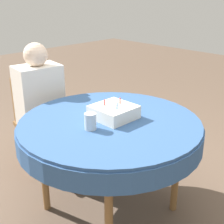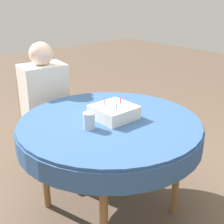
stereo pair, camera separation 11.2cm
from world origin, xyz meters
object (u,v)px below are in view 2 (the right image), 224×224
(birthday_cake, at_px, (114,112))
(drinking_glass, at_px, (89,121))
(person, at_px, (45,95))
(chair, at_px, (44,117))

(birthday_cake, distance_m, drinking_glass, 0.23)
(birthday_cake, relative_size, drinking_glass, 2.49)
(person, relative_size, birthday_cake, 4.33)
(chair, bearing_deg, drinking_glass, -93.76)
(person, relative_size, drinking_glass, 10.78)
(birthday_cake, bearing_deg, person, 92.80)
(birthday_cake, xyz_separation_m, drinking_glass, (-0.23, -0.03, 0.01))
(person, xyz_separation_m, birthday_cake, (0.04, -0.85, 0.09))
(drinking_glass, bearing_deg, birthday_cake, 6.37)
(chair, height_order, person, person)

